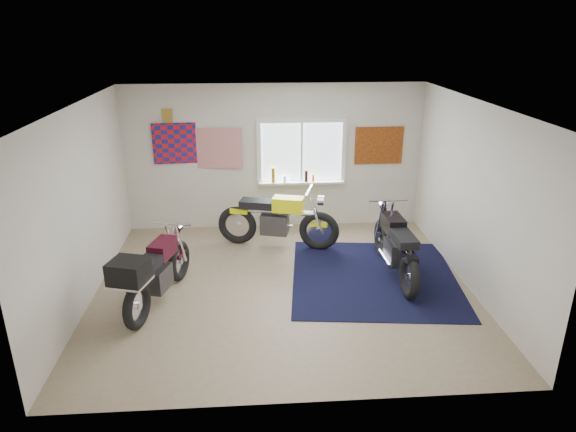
{
  "coord_description": "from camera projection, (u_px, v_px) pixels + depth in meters",
  "views": [
    {
      "loc": [
        -0.42,
        -6.78,
        3.71
      ],
      "look_at": [
        0.1,
        0.4,
        0.98
      ],
      "focal_mm": 32.0,
      "sensor_mm": 36.0,
      "label": 1
    }
  ],
  "objects": [
    {
      "name": "ground",
      "position": [
        283.0,
        287.0,
        7.67
      ],
      "size": [
        5.5,
        5.5,
        0.0
      ],
      "primitive_type": "plane",
      "color": "#9E896B",
      "rests_on": "ground"
    },
    {
      "name": "black_chrome_bike",
      "position": [
        395.0,
        247.0,
        7.88
      ],
      "size": [
        0.64,
        2.08,
        1.07
      ],
      "rotation": [
        0.0,
        0.0,
        1.6
      ],
      "color": "black",
      "rests_on": "navy_rug"
    },
    {
      "name": "oil_bottles",
      "position": [
        289.0,
        176.0,
        9.56
      ],
      "size": [
        0.81,
        0.07,
        0.28
      ],
      "color": "#806212",
      "rests_on": "window_assembly"
    },
    {
      "name": "room_shell",
      "position": [
        283.0,
        182.0,
        7.08
      ],
      "size": [
        5.5,
        5.5,
        5.5
      ],
      "color": "white",
      "rests_on": "ground"
    },
    {
      "name": "window_assembly",
      "position": [
        301.0,
        156.0,
        9.52
      ],
      "size": [
        1.66,
        0.17,
        1.26
      ],
      "color": "white",
      "rests_on": "room_shell"
    },
    {
      "name": "maroon_tourer",
      "position": [
        153.0,
        273.0,
        6.95
      ],
      "size": [
        0.9,
        1.96,
        1.01
      ],
      "rotation": [
        0.0,
        0.0,
        1.29
      ],
      "color": "black",
      "rests_on": "ground"
    },
    {
      "name": "triumph_poster",
      "position": [
        379.0,
        145.0,
        9.56
      ],
      "size": [
        0.9,
        0.03,
        0.7
      ],
      "primitive_type": "cube",
      "color": "#A54C14",
      "rests_on": "room_shell"
    },
    {
      "name": "navy_rug",
      "position": [
        374.0,
        277.0,
        7.95
      ],
      "size": [
        2.77,
        2.85,
        0.01
      ],
      "primitive_type": "cube",
      "rotation": [
        0.0,
        0.0,
        -0.11
      ],
      "color": "black",
      "rests_on": "ground"
    },
    {
      "name": "yellow_triumph",
      "position": [
        277.0,
        221.0,
        8.9
      ],
      "size": [
        2.12,
        0.79,
        1.09
      ],
      "rotation": [
        0.0,
        0.0,
        -0.26
      ],
      "color": "black",
      "rests_on": "ground"
    },
    {
      "name": "flag_display",
      "position": [
        167.0,
        116.0,
        9.09
      ],
      "size": [
        1.6,
        0.1,
        1.17
      ],
      "color": "red",
      "rests_on": "room_shell"
    }
  ]
}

